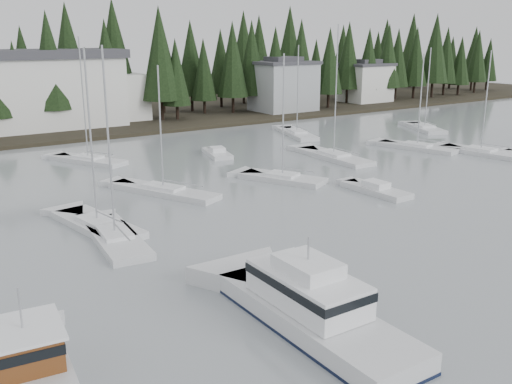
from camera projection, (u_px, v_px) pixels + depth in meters
far_shore_land at (45, 117)px, 96.17m from camera, size 240.00×54.00×1.00m
conifer_treeline at (64, 125)px, 87.41m from camera, size 200.00×22.00×20.00m
house_east_a at (283, 85)px, 99.29m from camera, size 10.60×8.48×9.25m
house_east_b at (366, 82)px, 112.97m from camera, size 9.54×7.42×8.25m
harbor_inn at (47, 90)px, 81.35m from camera, size 29.50×11.50×10.90m
cabin_cruiser_center at (312, 312)px, 26.91m from camera, size 3.86×11.87×5.08m
sailboat_0 at (88, 162)px, 61.82m from camera, size 6.40×9.40×13.79m
sailboat_1 at (282, 180)px, 54.09m from camera, size 6.05×8.68×12.32m
sailboat_4 at (334, 158)px, 63.77m from camera, size 3.51×10.99×15.01m
sailboat_5 at (425, 129)px, 83.06m from camera, size 6.51×9.24×12.19m
sailboat_6 at (417, 149)px, 68.99m from camera, size 4.96×10.13×11.83m
sailboat_8 at (115, 240)px, 38.25m from camera, size 3.65×9.49×13.33m
sailboat_10 at (297, 135)px, 78.42m from camera, size 5.74×10.54×12.62m
sailboat_11 at (163, 193)px, 49.69m from camera, size 6.68×10.91×11.53m
sailboat_12 at (480, 153)px, 66.21m from camera, size 4.27×9.69×12.27m
sailboat_13 at (98, 227)px, 40.90m from camera, size 4.30×9.29×13.13m
runabout_1 at (376, 191)px, 50.01m from camera, size 2.24×6.77×1.42m
runabout_4 at (218, 155)px, 65.15m from camera, size 3.54×5.89×1.42m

